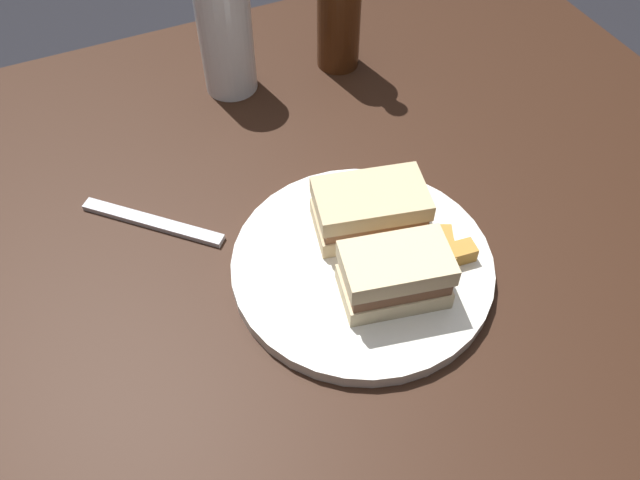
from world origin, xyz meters
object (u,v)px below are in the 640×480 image
(plate, at_px, (362,266))
(sandwich_half_right, at_px, (370,209))
(sandwich_half_left, at_px, (395,275))
(fork, at_px, (152,222))
(pint_glass, at_px, (227,46))

(plate, bearing_deg, sandwich_half_right, -124.71)
(sandwich_half_left, height_order, sandwich_half_right, sandwich_half_left)
(plate, height_order, fork, plate)
(sandwich_half_left, bearing_deg, plate, -78.93)
(fork, bearing_deg, pint_glass, -85.93)
(sandwich_half_left, relative_size, pint_glass, 0.77)
(sandwich_half_left, height_order, fork, sandwich_half_left)
(plate, relative_size, sandwich_half_left, 2.40)
(plate, height_order, sandwich_half_left, sandwich_half_left)
(pint_glass, height_order, fork, pint_glass)
(sandwich_half_right, height_order, pint_glass, pint_glass)
(plate, distance_m, sandwich_half_right, 0.06)
(plate, xyz_separation_m, fork, (0.19, -0.16, -0.00))
(sandwich_half_left, xyz_separation_m, sandwich_half_right, (-0.02, -0.09, -0.00))
(sandwich_half_right, bearing_deg, fork, -28.38)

